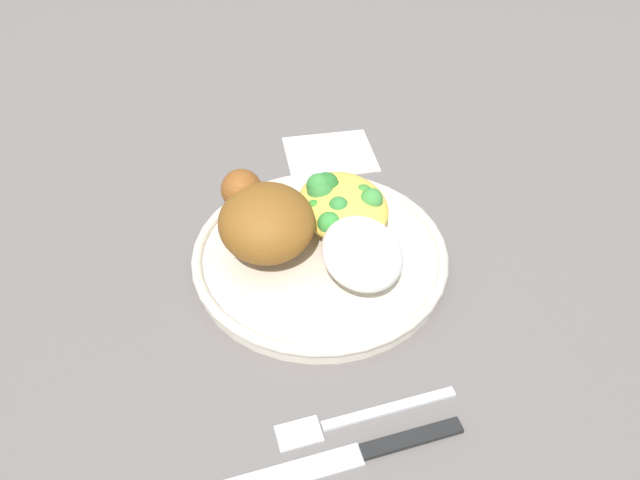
% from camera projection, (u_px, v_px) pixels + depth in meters
% --- Properties ---
extents(ground_plane, '(2.00, 2.00, 0.00)m').
position_uv_depth(ground_plane, '(320.00, 263.00, 0.58)').
color(ground_plane, '#645D5A').
extents(plate, '(0.25, 0.25, 0.02)m').
position_uv_depth(plate, '(320.00, 255.00, 0.57)').
color(plate, beige).
rests_on(plate, ground_plane).
extents(roasted_chicken, '(0.11, 0.09, 0.06)m').
position_uv_depth(roasted_chicken, '(264.00, 219.00, 0.55)').
color(roasted_chicken, brown).
rests_on(roasted_chicken, plate).
extents(rice_pile, '(0.09, 0.07, 0.05)m').
position_uv_depth(rice_pile, '(362.00, 253.00, 0.53)').
color(rice_pile, white).
rests_on(rice_pile, plate).
extents(mac_cheese_with_broccoli, '(0.11, 0.09, 0.04)m').
position_uv_depth(mac_cheese_with_broccoli, '(340.00, 203.00, 0.59)').
color(mac_cheese_with_broccoli, '#F1C047').
rests_on(mac_cheese_with_broccoli, plate).
extents(fork, '(0.02, 0.14, 0.01)m').
position_uv_depth(fork, '(355.00, 417.00, 0.45)').
color(fork, silver).
rests_on(fork, ground_plane).
extents(knife, '(0.02, 0.19, 0.01)m').
position_uv_depth(knife, '(363.00, 452.00, 0.43)').
color(knife, black).
rests_on(knife, ground_plane).
extents(napkin, '(0.10, 0.12, 0.00)m').
position_uv_depth(napkin, '(330.00, 153.00, 0.71)').
color(napkin, white).
rests_on(napkin, ground_plane).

